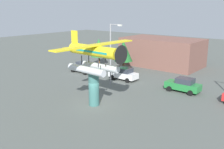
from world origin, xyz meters
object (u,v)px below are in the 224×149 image
(car_mid_white, at_px, (124,74))
(car_far_green, at_px, (183,85))
(floatplane_monument, at_px, (94,56))
(streetlight_primary, at_px, (112,50))
(tree_east, at_px, (123,51))
(display_pedestal, at_px, (94,89))
(storefront_building, at_px, (162,52))
(car_near_silver, at_px, (83,67))
(tree_west, at_px, (99,48))

(car_mid_white, relative_size, car_far_green, 1.00)
(floatplane_monument, height_order, streetlight_primary, streetlight_primary)
(streetlight_primary, bearing_deg, tree_east, 115.80)
(floatplane_monument, bearing_deg, display_pedestal, 180.00)
(car_far_green, bearing_deg, car_mid_white, 1.36)
(display_pedestal, xyz_separation_m, tree_east, (-6.98, 14.52, 1.39))
(tree_east, bearing_deg, storefront_building, 68.77)
(floatplane_monument, bearing_deg, car_mid_white, 112.66)
(car_mid_white, bearing_deg, floatplane_monument, 110.19)
(streetlight_primary, bearing_deg, car_mid_white, 92.91)
(car_far_green, height_order, streetlight_primary, streetlight_primary)
(floatplane_monument, distance_m, storefront_building, 22.59)
(car_near_silver, distance_m, storefront_building, 14.56)
(car_far_green, bearing_deg, storefront_building, -51.40)
(car_far_green, height_order, storefront_building, storefront_building)
(display_pedestal, height_order, tree_west, tree_west)
(tree_west, height_order, tree_east, tree_east)
(tree_east, bearing_deg, floatplane_monument, -63.92)
(display_pedestal, bearing_deg, tree_east, 115.67)
(car_near_silver, height_order, streetlight_primary, streetlight_primary)
(floatplane_monument, bearing_deg, streetlight_primary, 118.83)
(storefront_building, bearing_deg, car_mid_white, -87.43)
(car_mid_white, bearing_deg, streetlight_primary, 92.91)
(streetlight_primary, xyz_separation_m, storefront_building, (-0.69, 14.91, -2.24))
(display_pedestal, distance_m, floatplane_monument, 3.50)
(display_pedestal, relative_size, tree_west, 0.78)
(car_far_green, relative_size, tree_west, 0.89)
(display_pedestal, distance_m, car_far_green, 11.54)
(display_pedestal, relative_size, car_mid_white, 0.87)
(car_far_green, bearing_deg, car_near_silver, 2.79)
(streetlight_primary, bearing_deg, floatplane_monument, -63.64)
(display_pedestal, relative_size, storefront_building, 0.27)
(streetlight_primary, height_order, tree_west, streetlight_primary)
(floatplane_monument, xyz_separation_m, tree_east, (-7.11, 14.53, -2.10))
(streetlight_primary, distance_m, tree_west, 12.77)
(display_pedestal, height_order, floatplane_monument, floatplane_monument)
(car_mid_white, xyz_separation_m, car_far_green, (8.91, 0.21, 0.00))
(car_far_green, height_order, tree_west, tree_west)
(car_near_silver, relative_size, car_far_green, 1.00)
(car_far_green, bearing_deg, tree_west, -15.62)
(car_near_silver, distance_m, tree_west, 6.63)
(floatplane_monument, xyz_separation_m, car_mid_white, (-3.66, 9.96, -4.44))
(car_mid_white, distance_m, tree_west, 11.13)
(car_near_silver, distance_m, car_mid_white, 7.62)
(car_far_green, distance_m, tree_east, 13.31)
(car_mid_white, distance_m, storefront_building, 12.16)
(floatplane_monument, bearing_deg, car_near_silver, 142.71)
(streetlight_primary, distance_m, storefront_building, 15.09)
(car_mid_white, height_order, tree_west, tree_west)
(tree_east, bearing_deg, car_far_green, -19.43)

